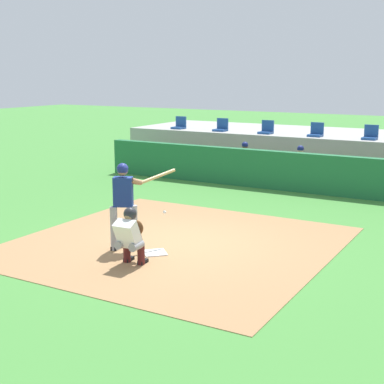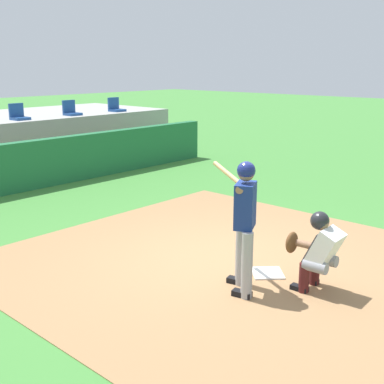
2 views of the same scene
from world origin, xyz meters
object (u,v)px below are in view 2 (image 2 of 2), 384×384
object	(u,v)px
home_plate	(267,273)
catcher_crouched	(317,249)
stadium_seat_5	(71,111)
dugout_player_1	(0,160)
stadium_seat_4	(19,115)
stadium_seat_6	(116,107)
batter_at_plate	(244,218)

from	to	relation	value
home_plate	catcher_crouched	bearing A→B (deg)	-91.31
home_plate	stadium_seat_5	xyz separation A→B (m)	(3.71, 10.18, 1.51)
dugout_player_1	home_plate	bearing A→B (deg)	-90.82
stadium_seat_4	stadium_seat_6	bearing A→B (deg)	0.00
stadium_seat_5	stadium_seat_4	bearing A→B (deg)	180.00
stadium_seat_5	dugout_player_1	bearing A→B (deg)	-150.51
batter_at_plate	home_plate	bearing A→B (deg)	4.02
batter_at_plate	catcher_crouched	distance (m)	1.08
batter_at_plate	stadium_seat_5	world-z (taller)	stadium_seat_5
catcher_crouched	stadium_seat_5	bearing A→B (deg)	71.20
home_plate	catcher_crouched	xyz separation A→B (m)	(-0.02, -0.78, 0.58)
dugout_player_1	stadium_seat_6	world-z (taller)	stadium_seat_6
home_plate	stadium_seat_4	world-z (taller)	stadium_seat_4
catcher_crouched	stadium_seat_6	size ratio (longest dim) A/B	3.42
stadium_seat_4	stadium_seat_5	size ratio (longest dim) A/B	1.00
dugout_player_1	stadium_seat_4	size ratio (longest dim) A/B	2.71
dugout_player_1	stadium_seat_5	xyz separation A→B (m)	(3.60, 2.03, 0.86)
dugout_player_1	stadium_seat_4	world-z (taller)	stadium_seat_4
home_plate	stadium_seat_4	distance (m)	10.46
stadium_seat_5	stadium_seat_6	size ratio (longest dim) A/B	1.00
catcher_crouched	stadium_seat_4	world-z (taller)	stadium_seat_4
dugout_player_1	stadium_seat_4	bearing A→B (deg)	49.45
batter_at_plate	dugout_player_1	distance (m)	8.24
dugout_player_1	stadium_seat_6	bearing A→B (deg)	20.45
batter_at_plate	stadium_seat_6	size ratio (longest dim) A/B	3.76
batter_at_plate	catcher_crouched	size ratio (longest dim) A/B	1.10
catcher_crouched	stadium_seat_4	bearing A→B (deg)	80.29
home_plate	batter_at_plate	distance (m)	1.22
home_plate	stadium_seat_4	xyz separation A→B (m)	(1.86, 10.18, 1.51)
batter_at_plate	stadium_seat_4	bearing A→B (deg)	76.05
home_plate	stadium_seat_6	world-z (taller)	stadium_seat_6
home_plate	dugout_player_1	distance (m)	8.17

